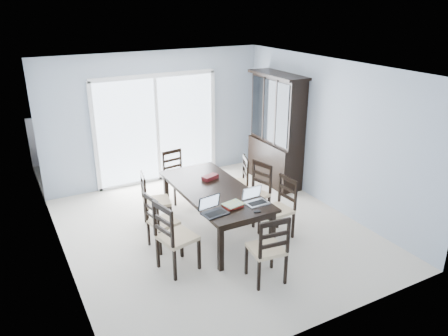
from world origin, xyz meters
The scene contains 24 objects.
floor centered at (0.00, 0.00, 0.00)m, with size 5.00×5.00×0.00m, color beige.
ceiling centered at (0.00, 0.00, 2.60)m, with size 5.00×5.00×0.00m, color white.
back_wall centered at (0.00, 2.50, 1.30)m, with size 4.50×0.02×2.60m, color #9DAABB.
wall_left centered at (-2.25, 0.00, 1.30)m, with size 0.02×5.00×2.60m, color #9DAABB.
wall_right centered at (2.25, 0.00, 1.30)m, with size 0.02×5.00×2.60m, color #9DAABB.
balcony centered at (0.00, 3.50, -0.05)m, with size 4.50×2.00×0.10m, color gray.
railing centered at (0.00, 4.50, 0.55)m, with size 4.50×0.06×1.10m, color #99999E.
dining_table centered at (0.00, 0.00, 0.67)m, with size 1.00×2.20×0.75m.
china_hutch centered at (2.02, 1.25, 1.07)m, with size 0.50×1.38×2.20m.
sliding_door centered at (0.00, 2.48, 1.09)m, with size 2.52×0.05×2.18m.
chair_left_near centered at (-1.01, -0.70, 0.63)m, with size 0.55×0.54×1.20m.
chair_left_mid centered at (-0.96, -0.06, 0.53)m, with size 0.45×0.44×1.01m.
chair_left_far centered at (-0.83, 0.62, 0.58)m, with size 0.49×0.48×1.09m.
chair_right_near centered at (0.88, -0.58, 0.59)m, with size 0.46×0.45×1.11m.
chair_right_mid centered at (0.85, 0.08, 0.60)m, with size 0.53×0.52×1.13m.
chair_right_far centered at (0.83, 0.63, 0.56)m, with size 0.52×0.51×1.06m.
chair_end_near centered at (0.00, -1.56, 0.60)m, with size 0.48×0.49×1.14m.
chair_end_far centered at (-0.05, 1.47, 0.56)m, with size 0.45×0.46×1.07m.
laptop_dark centered at (-0.38, -0.76, 0.81)m, with size 0.37×0.28×0.24m.
laptop_silver centered at (0.30, -0.76, 0.81)m, with size 0.34×0.24×0.23m.
book_stack centered at (-0.05, -0.68, 0.77)m, with size 0.31×0.26×0.05m.
cell_phone centered at (0.16, -0.99, 0.76)m, with size 0.10×0.04×0.01m, color black.
game_box centered at (0.12, 0.37, 0.78)m, with size 0.27×0.14×0.07m, color #4B0F17.
hot_tub centered at (-0.49, 3.68, 0.47)m, with size 1.94×1.76×0.94m.
Camera 1 is at (-2.82, -5.52, 3.52)m, focal length 35.00 mm.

